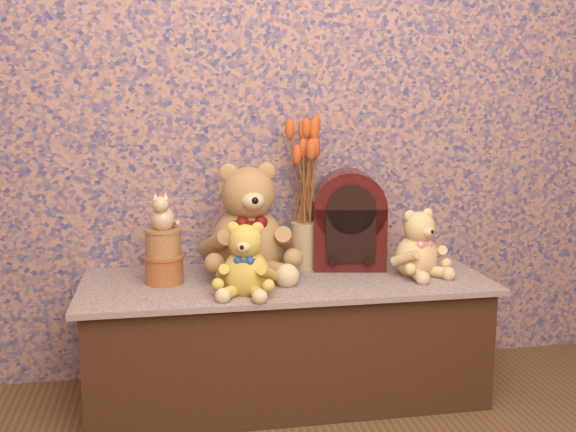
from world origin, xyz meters
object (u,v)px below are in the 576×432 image
ceramic_vase (305,245)px  teddy_small (417,240)px  teddy_large (247,215)px  cathedral_radio (349,219)px  biscuit_tin_lower (164,270)px  cat_figurine (162,210)px  teddy_medium (246,255)px

ceramic_vase → teddy_small: bearing=-24.6°
teddy_large → cathedral_radio: size_ratio=1.19×
cathedral_radio → biscuit_tin_lower: size_ratio=2.79×
teddy_small → ceramic_vase: 0.43m
cathedral_radio → cat_figurine: (-0.71, -0.12, 0.07)m
teddy_medium → teddy_small: teddy_small is taller
teddy_small → ceramic_vase: (-0.38, 0.18, -0.04)m
cathedral_radio → biscuit_tin_lower: bearing=-159.9°
teddy_large → cathedral_radio: (0.40, 0.05, -0.04)m
teddy_large → biscuit_tin_lower: 0.36m
teddy_large → biscuit_tin_lower: bearing=-172.6°
biscuit_tin_lower → cat_figurine: cat_figurine is taller
teddy_large → cat_figurine: teddy_large is taller
teddy_large → biscuit_tin_lower: (-0.31, -0.06, -0.17)m
teddy_small → cathedral_radio: 0.28m
teddy_large → cathedral_radio: bearing=3.2°
cathedral_radio → biscuit_tin_lower: cathedral_radio is taller
cathedral_radio → cat_figurine: 0.72m
teddy_large → teddy_medium: (-0.04, -0.24, -0.09)m
teddy_medium → teddy_small: 0.66m
teddy_medium → teddy_small: bearing=26.1°
teddy_medium → teddy_small: (0.65, 0.12, 0.00)m
teddy_large → cathedral_radio: teddy_large is taller
teddy_large → ceramic_vase: size_ratio=2.50×
cathedral_radio → teddy_medium: bearing=-135.5°
teddy_medium → ceramic_vase: teddy_medium is taller
cathedral_radio → ceramic_vase: bearing=-170.6°
teddy_medium → biscuit_tin_lower: teddy_medium is taller
ceramic_vase → cathedral_radio: bearing=-1.2°
biscuit_tin_lower → cat_figurine: (0.00, 0.00, 0.21)m
teddy_large → ceramic_vase: teddy_large is taller
teddy_large → cat_figurine: bearing=-172.6°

